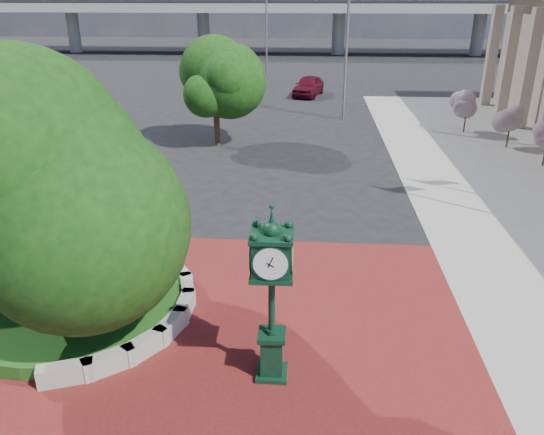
{
  "coord_description": "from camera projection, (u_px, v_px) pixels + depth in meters",
  "views": [
    {
      "loc": [
        1.62,
        -12.48,
        8.4
      ],
      "look_at": [
        0.54,
        1.5,
        2.45
      ],
      "focal_mm": 35.0,
      "sensor_mm": 36.0,
      "label": 1
    }
  ],
  "objects": [
    {
      "name": "ground",
      "position": [
        249.0,
        318.0,
        14.85
      ],
      "size": [
        200.0,
        200.0,
        0.0
      ],
      "primitive_type": "plane",
      "color": "black",
      "rests_on": "ground"
    },
    {
      "name": "tree_planter",
      "position": [
        55.0,
        188.0,
        13.75
      ],
      "size": [
        5.2,
        5.2,
        6.33
      ],
      "color": "#38281C",
      "rests_on": "ground"
    },
    {
      "name": "planter_wall",
      "position": [
        153.0,
        306.0,
        14.94
      ],
      "size": [
        2.96,
        6.77,
        0.54
      ],
      "color": "#9E9B93",
      "rests_on": "ground"
    },
    {
      "name": "street_lamp_near",
      "position": [
        351.0,
        32.0,
        35.75
      ],
      "size": [
        2.24,
        0.79,
        10.17
      ],
      "color": "slate",
      "rests_on": "ground"
    },
    {
      "name": "plaza",
      "position": [
        244.0,
        339.0,
        13.92
      ],
      "size": [
        12.0,
        12.0,
        0.04
      ],
      "primitive_type": "cube",
      "color": "maroon",
      "rests_on": "ground"
    },
    {
      "name": "post_clock",
      "position": [
        272.0,
        289.0,
        11.69
      ],
      "size": [
        0.92,
        0.92,
        4.33
      ],
      "color": "black",
      "rests_on": "ground"
    },
    {
      "name": "shrub_mid",
      "position": [
        511.0,
        121.0,
        30.53
      ],
      "size": [
        1.2,
        1.2,
        2.2
      ],
      "color": "#38281C",
      "rests_on": "ground"
    },
    {
      "name": "street_lamp_far",
      "position": [
        269.0,
        21.0,
        53.51
      ],
      "size": [
        2.19,
        0.78,
        9.93
      ],
      "color": "slate",
      "rests_on": "ground"
    },
    {
      "name": "grass_bed",
      "position": [
        75.0,
        305.0,
        15.13
      ],
      "size": [
        6.1,
        6.1,
        0.4
      ],
      "primitive_type": "cylinder",
      "color": "#144112",
      "rests_on": "ground"
    },
    {
      "name": "shrub_far",
      "position": [
        467.0,
        108.0,
        33.98
      ],
      "size": [
        1.2,
        1.2,
        2.2
      ],
      "color": "#38281C",
      "rests_on": "ground"
    },
    {
      "name": "parked_car",
      "position": [
        308.0,
        86.0,
        46.66
      ],
      "size": [
        3.11,
        5.37,
        1.72
      ],
      "primitive_type": "imported",
      "rotation": [
        0.0,
        0.0,
        -0.23
      ],
      "color": "#520B1A",
      "rests_on": "ground"
    },
    {
      "name": "tree_street",
      "position": [
        215.0,
        91.0,
        30.39
      ],
      "size": [
        4.4,
        4.4,
        5.45
      ],
      "color": "#38281C",
      "rests_on": "ground"
    },
    {
      "name": "overpass",
      "position": [
        303.0,
        7.0,
        76.55
      ],
      "size": [
        90.0,
        12.0,
        7.5
      ],
      "color": "#9E9B93",
      "rests_on": "ground"
    }
  ]
}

